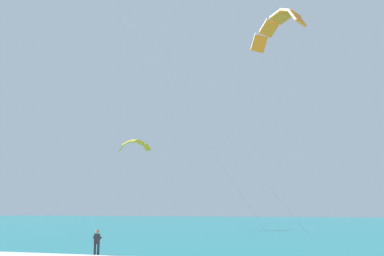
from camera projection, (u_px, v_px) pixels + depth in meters
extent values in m
cube|color=teal|center=(239.00, 223.00, 78.97)|extent=(200.00, 120.00, 0.20)
cube|color=white|center=(65.00, 256.00, 23.37)|extent=(200.00, 2.15, 0.04)
cylinder|color=#232328|center=(95.00, 251.00, 24.17)|extent=(0.14, 0.14, 0.84)
cylinder|color=#232328|center=(98.00, 251.00, 24.20)|extent=(0.14, 0.14, 0.84)
cube|color=#232328|center=(97.00, 239.00, 24.32)|extent=(0.39, 0.33, 0.60)
sphere|color=#9E704C|center=(97.00, 231.00, 24.41)|extent=(0.22, 0.22, 0.22)
cylinder|color=#232328|center=(94.00, 238.00, 24.46)|extent=(0.30, 0.50, 0.22)
cylinder|color=#232328|center=(100.00, 238.00, 24.52)|extent=(0.30, 0.50, 0.22)
cylinder|color=black|center=(97.00, 237.00, 24.70)|extent=(0.51, 0.27, 0.04)
cube|color=#3F3F42|center=(97.00, 242.00, 24.40)|extent=(0.14, 0.12, 0.10)
cube|color=orange|center=(297.00, 18.00, 30.18)|extent=(1.32, 1.60, 1.43)
cube|color=white|center=(292.00, 14.00, 30.03)|extent=(0.68, 0.79, 1.19)
cube|color=orange|center=(290.00, 13.00, 31.49)|extent=(1.63, 1.80, 1.09)
cube|color=white|center=(285.00, 10.00, 31.35)|extent=(0.93, 1.06, 0.77)
cube|color=orange|center=(280.00, 17.00, 32.92)|extent=(1.78, 1.81, 0.50)
cube|color=white|center=(275.00, 14.00, 32.77)|extent=(1.01, 1.16, 0.17)
cube|color=orange|center=(269.00, 28.00, 34.13)|extent=(1.74, 1.63, 1.09)
cube|color=white|center=(264.00, 25.00, 33.99)|extent=(0.91, 1.07, 0.77)
cube|color=orange|center=(259.00, 44.00, 34.86)|extent=(1.58, 1.25, 1.43)
cube|color=white|center=(254.00, 41.00, 34.72)|extent=(0.68, 0.77, 1.19)
cylinder|color=#B2B2B7|center=(210.00, 117.00, 27.40)|extent=(11.91, 6.20, 15.48)
cylinder|color=#B2B2B7|center=(194.00, 124.00, 29.74)|extent=(8.62, 10.22, 15.48)
cube|color=yellow|center=(121.00, 149.00, 62.56)|extent=(1.11, 0.94, 1.28)
cube|color=white|center=(122.00, 147.00, 62.94)|extent=(0.76, 0.21, 1.00)
cube|color=yellow|center=(126.00, 143.00, 62.05)|extent=(1.26, 0.95, 1.05)
cube|color=white|center=(127.00, 142.00, 62.43)|extent=(1.05, 0.22, 0.65)
cube|color=yellow|center=(132.00, 141.00, 61.59)|extent=(1.20, 0.95, 0.58)
cube|color=white|center=(134.00, 140.00, 61.97)|extent=(1.11, 0.23, 0.16)
cube|color=yellow|center=(140.00, 142.00, 61.30)|extent=(1.33, 0.94, 1.05)
cube|color=white|center=(141.00, 141.00, 61.67)|extent=(1.05, 0.22, 0.65)
cube|color=yellow|center=(147.00, 147.00, 61.23)|extent=(1.17, 0.92, 1.28)
cube|color=white|center=(148.00, 146.00, 61.60)|extent=(0.77, 0.21, 1.00)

